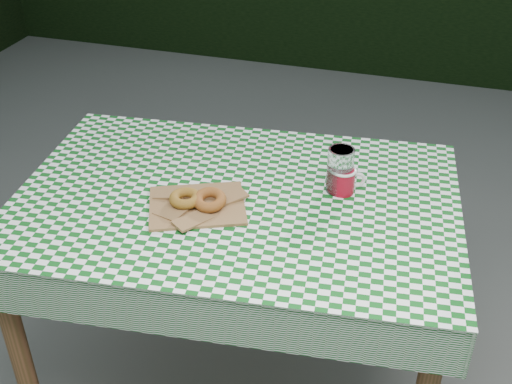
# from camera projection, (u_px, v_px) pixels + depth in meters

# --- Properties ---
(ground) EXTENTS (60.00, 60.00, 0.00)m
(ground) POSITION_uv_depth(u_px,v_px,m) (273.00, 384.00, 2.28)
(ground) COLOR #585853
(ground) RESTS_ON ground
(table) EXTENTS (1.36, 0.98, 0.75)m
(table) POSITION_uv_depth(u_px,v_px,m) (238.00, 294.00, 2.12)
(table) COLOR brown
(table) RESTS_ON ground
(tablecloth) EXTENTS (1.39, 1.01, 0.01)m
(tablecloth) POSITION_uv_depth(u_px,v_px,m) (236.00, 198.00, 1.91)
(tablecloth) COLOR #0B4B14
(tablecloth) RESTS_ON table
(paper_bag) EXTENTS (0.34, 0.31, 0.01)m
(paper_bag) POSITION_uv_depth(u_px,v_px,m) (197.00, 205.00, 1.86)
(paper_bag) COLOR olive
(paper_bag) RESTS_ON tablecloth
(bagel_front) EXTENTS (0.13, 0.13, 0.03)m
(bagel_front) POSITION_uv_depth(u_px,v_px,m) (185.00, 198.00, 1.85)
(bagel_front) COLOR #98671F
(bagel_front) RESTS_ON paper_bag
(bagel_back) EXTENTS (0.11, 0.11, 0.03)m
(bagel_back) POSITION_uv_depth(u_px,v_px,m) (210.00, 200.00, 1.85)
(bagel_back) COLOR brown
(bagel_back) RESTS_ON paper_bag
(coffee_mug) EXTENTS (0.18, 0.18, 0.08)m
(coffee_mug) POSITION_uv_depth(u_px,v_px,m) (343.00, 181.00, 1.91)
(coffee_mug) COLOR maroon
(coffee_mug) RESTS_ON tablecloth
(drinking_glass) EXTENTS (0.09, 0.09, 0.14)m
(drinking_glass) POSITION_uv_depth(u_px,v_px,m) (340.00, 170.00, 1.90)
(drinking_glass) COLOR white
(drinking_glass) RESTS_ON tablecloth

